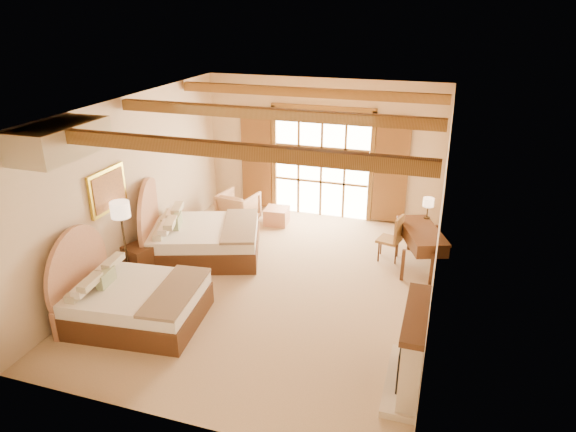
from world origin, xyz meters
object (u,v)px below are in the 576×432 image
at_px(bed_far, 196,236).
at_px(desk, 420,246).
at_px(nightstand, 141,260).
at_px(armchair, 238,208).
at_px(bed_near, 128,297).

xyz_separation_m(bed_far, desk, (4.29, 0.88, -0.02)).
relative_size(nightstand, desk, 0.38).
relative_size(bed_far, nightstand, 4.46).
bearing_deg(desk, bed_far, 170.56).
height_order(bed_far, desk, bed_far).
bearing_deg(desk, armchair, 146.56).
bearing_deg(bed_far, desk, -7.12).
distance_m(nightstand, desk, 5.27).
height_order(bed_near, armchair, bed_near).
height_order(nightstand, armchair, armchair).
height_order(bed_near, nightstand, bed_near).
relative_size(bed_near, desk, 1.40).
bearing_deg(armchair, nightstand, 84.24).
bearing_deg(desk, bed_near, -163.76).
bearing_deg(armchair, bed_near, 97.38).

